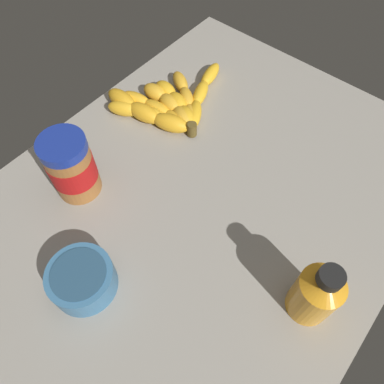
% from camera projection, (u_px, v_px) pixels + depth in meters
% --- Properties ---
extents(ground_plane, '(0.89, 0.69, 0.05)m').
position_uv_depth(ground_plane, '(207.00, 199.00, 0.73)').
color(ground_plane, gray).
extents(banana_bunch, '(0.28, 0.22, 0.04)m').
position_uv_depth(banana_bunch, '(167.00, 106.00, 0.80)').
color(banana_bunch, gold).
rests_on(banana_bunch, ground_plane).
extents(peanut_butter_jar, '(0.08, 0.08, 0.13)m').
position_uv_depth(peanut_butter_jar, '(71.00, 167.00, 0.66)').
color(peanut_butter_jar, '#9E602D').
rests_on(peanut_butter_jar, ground_plane).
extents(honey_bottle, '(0.07, 0.07, 0.14)m').
position_uv_depth(honey_bottle, '(317.00, 293.00, 0.54)').
color(honey_bottle, orange).
rests_on(honey_bottle, ground_plane).
extents(small_bowl, '(0.11, 0.11, 0.05)m').
position_uv_depth(small_bowl, '(82.00, 279.00, 0.59)').
color(small_bowl, teal).
rests_on(small_bowl, ground_plane).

